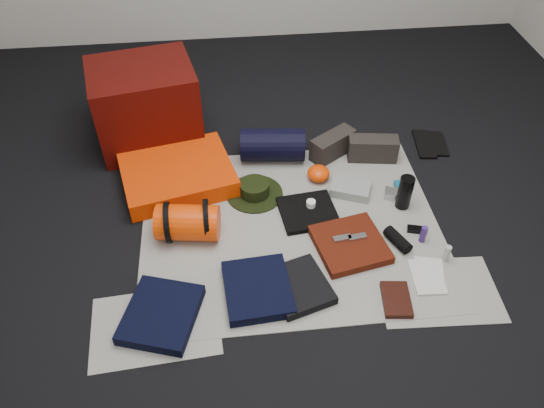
{
  "coord_description": "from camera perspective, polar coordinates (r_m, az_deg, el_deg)",
  "views": [
    {
      "loc": [
        -0.32,
        -1.96,
        2.09
      ],
      "look_at": [
        -0.09,
        0.09,
        0.1
      ],
      "focal_mm": 35.0,
      "sensor_mm": 36.0,
      "label": 1
    }
  ],
  "objects": [
    {
      "name": "boonie_crown",
      "position": [
        3.03,
        -1.9,
        1.7
      ],
      "size": [
        0.17,
        0.17,
        0.08
      ],
      "primitive_type": "cylinder",
      "color": "black",
      "rests_on": "boonie_brim"
    },
    {
      "name": "red_cabinet",
      "position": [
        3.42,
        -13.43,
        10.31
      ],
      "size": [
        0.7,
        0.62,
        0.51
      ],
      "primitive_type": "cube",
      "rotation": [
        0.0,
        0.0,
        0.2
      ],
      "color": "#460805",
      "rests_on": "floor"
    },
    {
      "name": "newspaper_sheet_front_left",
      "position": [
        2.55,
        -12.41,
        -12.65
      ],
      "size": [
        0.61,
        0.44,
        0.0
      ],
      "primitive_type": "cube",
      "rotation": [
        0.0,
        0.0,
        0.07
      ],
      "color": "#B5B4A7",
      "rests_on": "floor"
    },
    {
      "name": "key_cluster",
      "position": [
        2.57,
        -11.81,
        -11.21
      ],
      "size": [
        0.07,
        0.07,
        0.01
      ],
      "primitive_type": "cube",
      "rotation": [
        0.0,
        0.0,
        -0.1
      ],
      "color": "#AEAEB3",
      "rests_on": "newspaper_mat"
    },
    {
      "name": "tape_roll",
      "position": [
        2.94,
        4.21,
        0.04
      ],
      "size": [
        0.05,
        0.05,
        0.03
      ],
      "primitive_type": "cylinder",
      "color": "white",
      "rests_on": "black_tshirt"
    },
    {
      "name": "map_printout",
      "position": [
        2.78,
        16.54,
        -6.99
      ],
      "size": [
        0.18,
        0.21,
        0.01
      ],
      "primitive_type": "cube",
      "rotation": [
        0.0,
        0.0,
        -0.26
      ],
      "color": "silver",
      "rests_on": "newspaper_mat"
    },
    {
      "name": "energy_bar_a",
      "position": [
        2.77,
        7.56,
        -3.66
      ],
      "size": [
        0.1,
        0.05,
        0.01
      ],
      "primitive_type": "cube",
      "rotation": [
        0.0,
        0.0,
        0.14
      ],
      "color": "#AEAEB3",
      "rests_on": "red_shirt"
    },
    {
      "name": "paperback_book",
      "position": [
        2.62,
        13.23,
        -9.97
      ],
      "size": [
        0.15,
        0.21,
        0.03
      ],
      "primitive_type": "cube",
      "rotation": [
        0.0,
        0.0,
        -0.12
      ],
      "color": "black",
      "rests_on": "newspaper_mat"
    },
    {
      "name": "navy_duffel",
      "position": [
        3.25,
        0.07,
        6.39
      ],
      "size": [
        0.41,
        0.24,
        0.2
      ],
      "primitive_type": "cylinder",
      "rotation": [
        0.0,
        1.57,
        -0.1
      ],
      "color": "black",
      "rests_on": "newspaper_mat"
    },
    {
      "name": "sack_strap_left",
      "position": [
        2.8,
        -11.11,
        -1.95
      ],
      "size": [
        0.02,
        0.22,
        0.22
      ],
      "primitive_type": "cylinder",
      "rotation": [
        0.0,
        1.57,
        0.0
      ],
      "color": "black",
      "rests_on": "newspaper_mat"
    },
    {
      "name": "sleeping_pad",
      "position": [
        3.15,
        -10.13,
        3.16
      ],
      "size": [
        0.72,
        0.64,
        0.11
      ],
      "primitive_type": "cube",
      "rotation": [
        0.0,
        0.0,
        0.23
      ],
      "color": "#F33902",
      "rests_on": "newspaper_mat"
    },
    {
      "name": "flip_flop_left",
      "position": [
        3.55,
        16.05,
        6.21
      ],
      "size": [
        0.14,
        0.3,
        0.02
      ],
      "primitive_type": "cube",
      "rotation": [
        0.0,
        0.0,
        -0.12
      ],
      "color": "black",
      "rests_on": "floor"
    },
    {
      "name": "sunglasses",
      "position": [
        2.95,
        15.32,
        -2.67
      ],
      "size": [
        0.11,
        0.07,
        0.03
      ],
      "primitive_type": "cube",
      "rotation": [
        0.0,
        0.0,
        -0.27
      ],
      "color": "black",
      "rests_on": "newspaper_mat"
    },
    {
      "name": "hiking_boot_right",
      "position": [
        3.32,
        10.78,
        5.88
      ],
      "size": [
        0.31,
        0.15,
        0.15
      ],
      "primitive_type": "cube",
      "rotation": [
        0.0,
        0.0,
        -0.14
      ],
      "color": "#2D2723",
      "rests_on": "newspaper_mat"
    },
    {
      "name": "black_tshirt",
      "position": [
        2.94,
        3.88,
        -0.85
      ],
      "size": [
        0.33,
        0.31,
        0.03
      ],
      "primitive_type": "cube",
      "rotation": [
        0.0,
        0.0,
        0.11
      ],
      "color": "black",
      "rests_on": "newspaper_mat"
    },
    {
      "name": "trousers_charcoal",
      "position": [
        2.59,
        2.97,
        -8.83
      ],
      "size": [
        0.34,
        0.36,
        0.05
      ],
      "primitive_type": "cube",
      "rotation": [
        0.0,
        0.0,
        0.3
      ],
      "color": "black",
      "rests_on": "newspaper_mat"
    },
    {
      "name": "toiletry_clear",
      "position": [
        2.82,
        18.29,
        -5.08
      ],
      "size": [
        0.04,
        0.04,
        0.1
      ],
      "primitive_type": "cylinder",
      "rotation": [
        0.0,
        0.0,
        -0.15
      ],
      "color": "#A1A5A1",
      "rests_on": "newspaper_mat"
    },
    {
      "name": "hiking_boot_left",
      "position": [
        3.31,
        6.55,
        6.31
      ],
      "size": [
        0.31,
        0.26,
        0.15
      ],
      "primitive_type": "cube",
      "rotation": [
        0.0,
        0.0,
        0.59
      ],
      "color": "#2D2723",
      "rests_on": "newspaper_mat"
    },
    {
      "name": "energy_bar_b",
      "position": [
        2.79,
        9.16,
        -3.52
      ],
      "size": [
        0.1,
        0.05,
        0.01
      ],
      "primitive_type": "cube",
      "rotation": [
        0.0,
        0.0,
        0.14
      ],
      "color": "#AEAEB3",
      "rests_on": "red_shirt"
    },
    {
      "name": "compact_camera",
      "position": [
        3.1,
        13.05,
        1.03
      ],
      "size": [
        0.13,
        0.1,
        0.05
      ],
      "primitive_type": "cube",
      "rotation": [
        0.0,
        0.0,
        -0.3
      ],
      "color": "#AEAEB3",
      "rests_on": "newspaper_mat"
    },
    {
      "name": "stuff_sack",
      "position": [
        2.8,
        -9.05,
        -1.99
      ],
      "size": [
        0.35,
        0.23,
        0.19
      ],
      "primitive_type": "cylinder",
      "rotation": [
        0.0,
        1.57,
        -0.14
      ],
      "color": "#F13C04",
      "rests_on": "newspaper_mat"
    },
    {
      "name": "first_aid_pouch",
      "position": [
        3.09,
        8.43,
        1.75
      ],
      "size": [
        0.27,
        0.24,
        0.06
      ],
      "primitive_type": "cube",
      "rotation": [
        0.0,
        0.0,
        -0.38
      ],
      "color": "gray",
      "rests_on": "newspaper_mat"
    },
    {
      "name": "cyan_case",
      "position": [
        3.19,
        13.96,
        1.98
      ],
      "size": [
        0.1,
        0.07,
        0.03
      ],
      "primitive_type": "cube",
      "rotation": [
        0.0,
        0.0,
        0.01
      ],
      "color": "#0D6384",
      "rests_on": "newspaper_mat"
    },
    {
      "name": "red_shirt",
      "position": [
        2.79,
        8.39,
        -4.31
      ],
      "size": [
        0.4,
        0.4,
        0.05
      ],
      "primitive_type": "cube",
      "rotation": [
        0.0,
        0.0,
        0.2
      ],
      "color": "#4C1508",
      "rests_on": "newspaper_mat"
    },
    {
      "name": "trousers_navy_b",
      "position": [
        2.57,
        -1.56,
        -9.13
      ],
      "size": [
        0.34,
        0.38,
        0.06
      ],
      "primitive_type": "cube",
      "rotation": [
        0.0,
        0.0,
        0.07
      ],
      "color": "black",
      "rests_on": "newspaper_mat"
    },
    {
      "name": "water_bottle",
      "position": [
        3.01,
        14.1,
        1.22
      ],
      "size": [
        0.1,
        0.1,
        0.2
      ],
      "primitive_type": "cylinder",
      "rotation": [
        0.0,
        0.0,
        0.36
      ],
      "color": "black",
      "rests_on": "newspaper_mat"
    },
    {
      "name": "toiletry_purple",
      "position": [
        2.88,
        15.96,
        -3.14
      ],
      "size": [
        0.04,
        0.04,
        0.1
      ],
      "primitive_type": "cylinder",
      "rotation": [
        0.0,
        0.0,
        0.33
      ],
      "color": "#3E226D",
      "rests_on": "newspaper_mat"
    },
    {
      "name": "speaker",
      "position": [
        2.84,
        13.37,
        -3.76
      ],
      "size": [
        0.13,
        0.17,
        0.06
      ],
      "primitive_type": "cylinder",
      "rotation": [
        1.57,
        0.0,
        0.44
      ],
      "color": "black",
      "rests_on": "newspaper_mat"
    },
    {
      "name": "floor",
      "position": [
        2.89,
        2.03,
        -2.66
      ],
      "size": [
        4.5,
        4.5,
        0.02
      ],
      "primitive_type": "cube",
      "color": "black",
      "rests_on": "ground"
    },
    {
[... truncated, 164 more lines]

